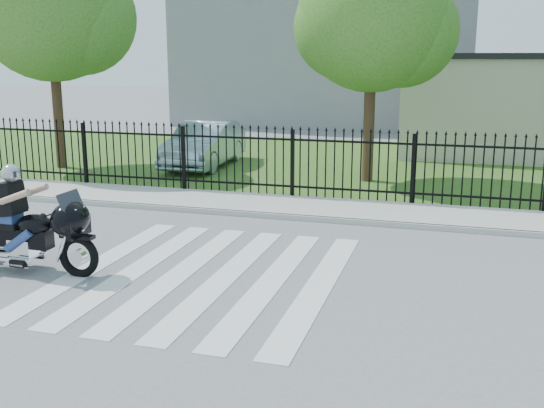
# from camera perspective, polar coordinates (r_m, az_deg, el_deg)

# --- Properties ---
(ground) EXTENTS (120.00, 120.00, 0.00)m
(ground) POSITION_cam_1_polar(r_m,az_deg,el_deg) (10.86, -6.21, -6.33)
(ground) COLOR slate
(ground) RESTS_ON ground
(crosswalk) EXTENTS (5.00, 5.50, 0.01)m
(crosswalk) POSITION_cam_1_polar(r_m,az_deg,el_deg) (10.86, -6.21, -6.30)
(crosswalk) COLOR silver
(crosswalk) RESTS_ON ground
(sidewalk) EXTENTS (40.00, 2.00, 0.12)m
(sidewalk) POSITION_cam_1_polar(r_m,az_deg,el_deg) (15.39, 0.88, -0.18)
(sidewalk) COLOR #ADAAA3
(sidewalk) RESTS_ON ground
(curb) EXTENTS (40.00, 0.12, 0.12)m
(curb) POSITION_cam_1_polar(r_m,az_deg,el_deg) (14.46, -0.17, -1.05)
(curb) COLOR #ADAAA3
(curb) RESTS_ON ground
(grass_strip) EXTENTS (40.00, 12.00, 0.02)m
(grass_strip) POSITION_cam_1_polar(r_m,az_deg,el_deg) (22.10, 5.73, 3.71)
(grass_strip) COLOR #335B1F
(grass_strip) RESTS_ON ground
(iron_fence) EXTENTS (26.00, 0.04, 1.80)m
(iron_fence) POSITION_cam_1_polar(r_m,az_deg,el_deg) (16.17, 1.84, 3.51)
(iron_fence) COLOR black
(iron_fence) RESTS_ON ground
(tree_left) EXTENTS (4.80, 4.80, 7.58)m
(tree_left) POSITION_cam_1_polar(r_m,az_deg,el_deg) (21.91, -19.29, 16.54)
(tree_left) COLOR #382316
(tree_left) RESTS_ON ground
(tree_mid) EXTENTS (4.20, 4.20, 6.78)m
(tree_mid) POSITION_cam_1_polar(r_m,az_deg,el_deg) (18.64, 9.00, 16.25)
(tree_mid) COLOR #382316
(tree_mid) RESTS_ON ground
(building_tall) EXTENTS (15.00, 10.00, 12.00)m
(building_tall) POSITION_cam_1_polar(r_m,az_deg,el_deg) (36.20, 5.39, 16.88)
(building_tall) COLOR gray
(building_tall) RESTS_ON ground
(motorcycle_rider) EXTENTS (2.86, 0.84, 1.89)m
(motorcycle_rider) POSITION_cam_1_polar(r_m,az_deg,el_deg) (11.63, -21.75, -1.91)
(motorcycle_rider) COLOR black
(motorcycle_rider) RESTS_ON ground
(parked_car) EXTENTS (1.76, 4.55, 1.48)m
(parked_car) POSITION_cam_1_polar(r_m,az_deg,el_deg) (21.18, -6.07, 5.34)
(parked_car) COLOR #95ACBB
(parked_car) RESTS_ON grass_strip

